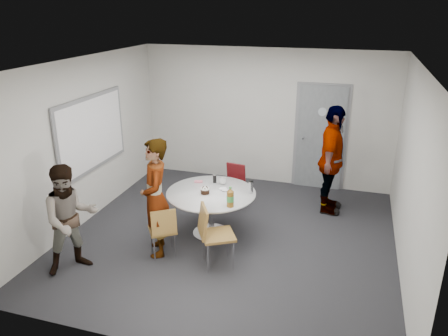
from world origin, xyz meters
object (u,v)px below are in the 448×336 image
(person_main, at_px, (156,198))
(person_left, at_px, (70,219))
(table, at_px, (213,198))
(door, at_px, (320,138))
(chair_far, at_px, (234,181))
(person_right, at_px, (331,160))
(chair_near_right, at_px, (211,230))
(whiteboard, at_px, (92,133))
(chair_near_left, at_px, (163,228))

(person_main, distance_m, person_left, 1.17)
(person_main, bearing_deg, table, 112.82)
(door, xyz_separation_m, person_main, (-2.00, -3.20, -0.15))
(table, xyz_separation_m, person_main, (-0.61, -0.74, 0.25))
(chair_far, xyz_separation_m, person_right, (1.66, 0.27, 0.48))
(person_main, relative_size, person_right, 0.92)
(chair_near_right, height_order, person_left, person_left)
(chair_far, relative_size, person_left, 0.51)
(whiteboard, bearing_deg, chair_far, 23.60)
(person_main, xyz_separation_m, person_right, (2.29, 2.14, 0.08))
(chair_near_left, xyz_separation_m, person_left, (-1.05, -0.64, 0.30))
(table, relative_size, person_left, 0.91)
(chair_near_right, relative_size, person_right, 0.48)
(chair_near_left, xyz_separation_m, chair_far, (0.49, 1.97, -0.00))
(person_left, bearing_deg, chair_far, 10.70)
(table, height_order, person_left, person_left)
(door, bearing_deg, person_main, -122.04)
(whiteboard, xyz_separation_m, chair_near_right, (2.43, -1.03, -0.89))
(chair_near_left, bearing_deg, person_main, 110.42)
(person_main, bearing_deg, chair_near_right, 55.01)
(table, height_order, chair_near_left, table)
(chair_near_right, relative_size, person_left, 0.60)
(whiteboard, xyz_separation_m, chair_far, (2.19, 0.96, -0.98))
(chair_near_right, bearing_deg, person_main, -126.90)
(door, height_order, chair_far, door)
(person_main, relative_size, person_left, 1.14)
(whiteboard, bearing_deg, person_right, 17.63)
(table, xyz_separation_m, person_left, (-1.52, -1.47, 0.14))
(table, height_order, person_main, person_main)
(chair_far, bearing_deg, door, -127.95)
(door, bearing_deg, table, -119.51)
(whiteboard, relative_size, chair_near_left, 2.43)
(chair_far, bearing_deg, chair_near_right, 104.96)
(chair_near_right, bearing_deg, table, 167.69)
(whiteboard, xyz_separation_m, person_main, (1.56, -0.92, -0.57))
(person_left, bearing_deg, whiteboard, 62.81)
(door, relative_size, table, 1.52)
(door, xyz_separation_m, chair_near_left, (-1.86, -3.29, -0.55))
(chair_far, bearing_deg, person_left, 67.36)
(door, bearing_deg, person_right, -74.70)
(chair_near_left, height_order, chair_far, chair_near_left)
(whiteboard, relative_size, chair_far, 2.43)
(table, height_order, chair_far, table)
(door, height_order, person_left, door)
(whiteboard, relative_size, chair_near_right, 2.07)
(whiteboard, height_order, chair_near_left, whiteboard)
(person_right, bearing_deg, person_main, 134.97)
(chair_near_right, distance_m, person_right, 2.69)
(table, height_order, person_right, person_right)
(person_main, height_order, person_right, person_right)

